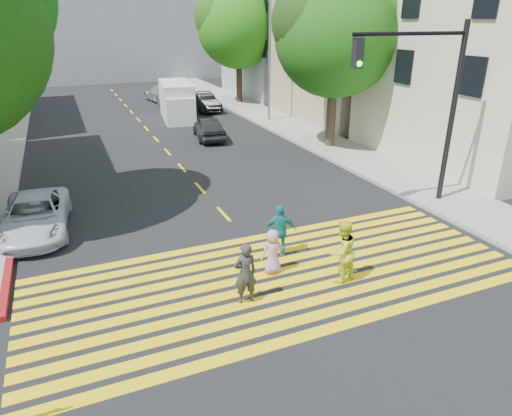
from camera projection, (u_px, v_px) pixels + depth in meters
ground at (303, 302)px, 11.46m from camera, size 120.00×120.00×0.00m
sidewalk_right at (308, 136)px, 27.23m from camera, size 3.00×60.00×0.15m
curb_red at (12, 247)px, 14.03m from camera, size 0.20×8.00×0.16m
crosswalk at (281, 277)px, 12.54m from camera, size 13.40×5.30×0.01m
lane_line at (142, 124)px, 30.55m from camera, size 0.12×34.40×0.01m
building_right_cream at (504, 54)px, 21.73m from camera, size 10.00×10.00×10.00m
building_right_tan at (366, 43)px, 31.07m from camera, size 10.00×10.00×10.00m
building_right_grey at (292, 37)px, 40.40m from camera, size 10.00×10.00×10.00m
backdrop_block at (95, 23)px, 49.87m from camera, size 30.00×8.00×12.00m
tree_right_near at (338, 27)px, 22.65m from camera, size 8.43×8.16×9.10m
tree_right_far at (239, 21)px, 35.41m from camera, size 8.59×8.31×9.34m
pedestrian_man at (245, 273)px, 11.16m from camera, size 0.60×0.39×1.63m
pedestrian_woman at (342, 252)px, 12.06m from camera, size 0.99×0.85×1.76m
pedestrian_child at (273, 252)px, 12.53m from camera, size 0.64×0.41×1.30m
pedestrian_extra at (280, 230)px, 13.42m from camera, size 1.02×0.70×1.61m
white_sedan at (35, 215)px, 14.95m from camera, size 2.33×4.48×1.21m
dark_car_near at (209, 128)px, 26.53m from camera, size 2.11×4.06×1.32m
silver_car at (163, 93)px, 38.23m from camera, size 2.71×5.14×1.42m
dark_car_parked at (203, 102)px, 34.53m from camera, size 1.82×4.32×1.39m
white_van at (177, 102)px, 31.49m from camera, size 2.63×5.47×2.48m
traffic_signal at (428, 92)px, 15.66m from camera, size 4.47×0.45×6.56m
street_lamp at (267, 43)px, 29.15m from camera, size 2.01×0.50×8.88m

